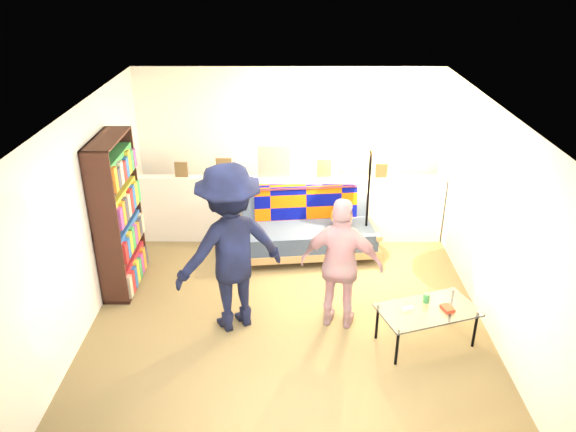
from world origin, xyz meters
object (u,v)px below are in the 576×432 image
(floor_lamp, at_px, (370,178))
(person_right, at_px, (341,265))
(person_left, at_px, (230,249))
(futon_sofa, at_px, (309,228))
(bookshelf, at_px, (118,220))
(coffee_table, at_px, (428,311))

(floor_lamp, relative_size, person_right, 1.04)
(person_left, distance_m, person_right, 1.23)
(person_right, bearing_deg, person_left, 12.47)
(futon_sofa, bearing_deg, bookshelf, -160.26)
(coffee_table, distance_m, floor_lamp, 2.18)
(futon_sofa, bearing_deg, person_left, -118.39)
(bookshelf, height_order, person_left, bookshelf)
(futon_sofa, distance_m, coffee_table, 2.37)
(bookshelf, relative_size, coffee_table, 1.68)
(floor_lamp, bearing_deg, coffee_table, -78.63)
(bookshelf, xyz_separation_m, coffee_table, (3.58, -1.19, -0.50))
(bookshelf, relative_size, person_right, 1.26)
(bookshelf, xyz_separation_m, person_right, (2.67, -0.84, -0.13))
(person_left, relative_size, person_right, 1.25)
(floor_lamp, xyz_separation_m, person_right, (-0.50, -1.67, -0.37))
(futon_sofa, relative_size, person_right, 1.28)
(bookshelf, bearing_deg, person_left, -29.73)
(coffee_table, distance_m, person_right, 1.04)
(bookshelf, distance_m, coffee_table, 3.80)
(person_left, bearing_deg, person_right, 150.75)
(futon_sofa, relative_size, floor_lamp, 1.23)
(floor_lamp, relative_size, person_left, 0.83)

